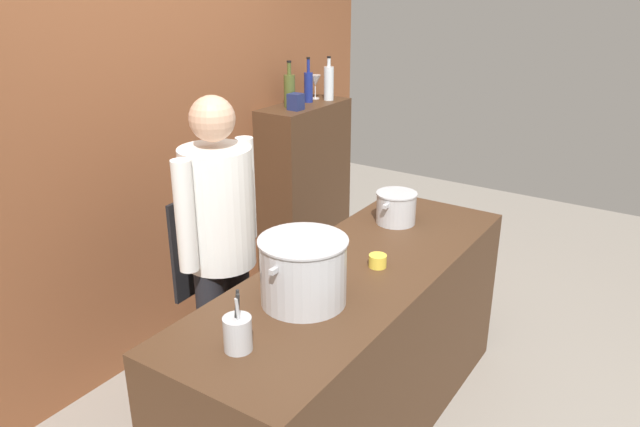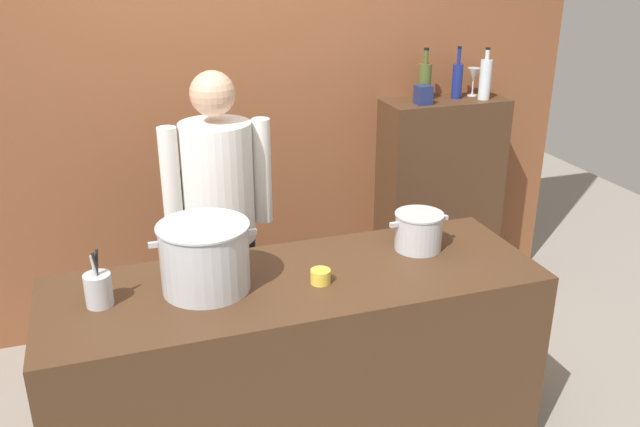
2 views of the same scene
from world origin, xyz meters
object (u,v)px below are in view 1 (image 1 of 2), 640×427
Objects in this scene: butter_jar at (378,261)px; stockpot_large at (303,271)px; chef at (219,239)px; wine_bottle_clear at (329,83)px; stockpot_small at (396,208)px; utensil_crock at (238,333)px; wine_glass_wide at (315,81)px; spice_tin_navy at (296,102)px; wine_bottle_cobalt at (308,86)px; wine_bottle_olive at (289,90)px.

stockpot_large is at bearing 167.17° from butter_jar.
wine_bottle_clear is (1.73, 0.49, 0.46)m from chef.
chef is 5.84× the size of stockpot_small.
wine_bottle_clear is at bearing 47.96° from stockpot_small.
wine_glass_wide is (2.30, 1.21, 0.46)m from utensil_crock.
wine_bottle_clear is 1.80× the size of wine_glass_wide.
chef is at bearing 74.47° from stockpot_large.
stockpot_small is 1.20× the size of utensil_crock.
wine_bottle_clear is at bearing 0.22° from spice_tin_navy.
butter_jar is (0.86, -0.10, -0.04)m from utensil_crock.
wine_bottle_cobalt is (2.17, 1.18, 0.45)m from utensil_crock.
spice_tin_navy is (-0.05, -0.09, -0.06)m from wine_bottle_olive.
wine_glass_wide is at bearing 12.92° from wine_bottle_cobalt.
chef reaches higher than wine_glass_wide.
stockpot_large is at bearing -147.36° from wine_glass_wide.
wine_bottle_clear is 2.81× the size of spice_tin_navy.
spice_tin_navy is at bearing -119.67° from wine_bottle_olive.
utensil_crock is 0.76× the size of wine_bottle_cobalt.
utensil_crock is at bearing -154.51° from wine_bottle_clear.
wine_bottle_clear reaches higher than utensil_crock.
wine_bottle_cobalt is at bearing 54.73° from stockpot_small.
stockpot_large is 1.36× the size of wine_bottle_cobalt.
chef is 15.11× the size of spice_tin_navy.
spice_tin_navy is (1.04, 1.20, 0.43)m from butter_jar.
wine_glass_wide is (1.72, 0.59, 0.47)m from chef.
wine_glass_wide reaches higher than stockpot_small.
wine_bottle_cobalt is (1.76, 1.18, 0.38)m from stockpot_large.
chef is 1.87m from wine_glass_wide.
stockpot_small is (0.80, -0.54, 0.02)m from chef.
wine_bottle_olive is (0.57, 1.11, 0.44)m from stockpot_small.
chef reaches higher than butter_jar.
stockpot_small is at bearing -132.04° from wine_bottle_clear.
wine_bottle_clear is 0.99× the size of wine_bottle_cobalt.
utensil_crock is 0.76× the size of wine_bottle_clear.
wine_bottle_olive is at bearing -159.81° from chef.
wine_bottle_cobalt reaches higher than wine_bottle_clear.
wine_bottle_olive reaches higher than wine_glass_wide.
chef is at bearing 111.15° from butter_jar.
wine_bottle_cobalt is at bearing 44.39° from butter_jar.
utensil_crock is 2.64m from wine_glass_wide.
spice_tin_navy is (1.90, 1.10, 0.39)m from utensil_crock.
wine_bottle_clear is (2.31, 1.10, 0.46)m from utensil_crock.
chef is 3.92× the size of stockpot_large.
chef is 1.46m from spice_tin_navy.
stockpot_large is 2.15m from wine_bottle_cobalt.
stockpot_small is 1.39m from utensil_crock.
butter_jar is (0.45, -0.10, -0.11)m from stockpot_large.
wine_glass_wide is (-0.02, 0.11, 0.00)m from wine_bottle_clear.
wine_bottle_olive reaches higher than stockpot_small.
stockpot_large is 5.11× the size of butter_jar.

